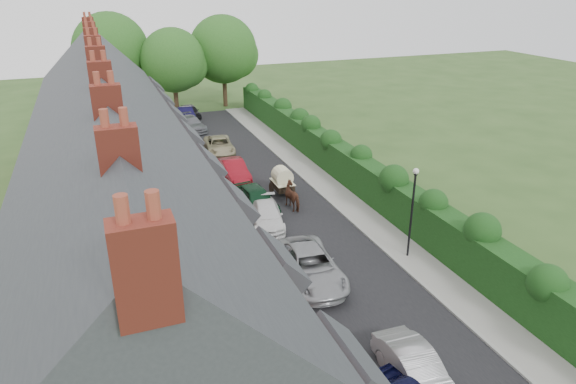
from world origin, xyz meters
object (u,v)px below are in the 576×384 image
car_silver_a (416,369)px  car_silver_b (310,266)px  car_white (267,215)px  horse (294,196)px  car_green (256,198)px  car_grey (191,124)px  car_black (190,111)px  car_beige (219,145)px  lamppost (413,202)px  horse_cart (282,180)px  car_red (234,170)px

car_silver_a → car_silver_b: car_silver_b is taller
car_white → horse: (2.46, 1.78, 0.20)m
car_green → car_grey: (-0.37, 20.01, -0.08)m
car_grey → car_black: (0.92, 5.18, -0.02)m
car_grey → car_black: bearing=70.6°
car_beige → horse: size_ratio=2.42×
car_black → car_silver_a: bearing=-94.6°
car_beige → lamppost: bearing=-70.9°
car_silver_b → car_white: 6.61m
car_silver_a → horse_cart: horse_cart is taller
car_red → horse_cart: (2.33, -4.19, 0.45)m
lamppost → car_white: 9.11m
car_green → car_beige: car_green is taller
horse_cart → car_white: bearing=-121.9°
car_beige → horse: bearing=-76.8°
car_red → lamppost: bearing=-69.4°
car_silver_b → car_red: 14.75m
lamppost → car_red: (-5.75, 14.57, -2.55)m
car_red → horse: (2.33, -6.36, 0.10)m
car_white → car_black: bearing=100.3°
car_silver_b → car_black: car_silver_b is taller
lamppost → horse_cart: 11.13m
car_white → lamppost: bearing=-36.0°
car_beige → horse_cart: horse_cart is taller
car_silver_b → car_grey: bearing=95.3°
car_white → car_red: 8.14m
lamppost → car_black: size_ratio=1.31×
car_white → car_silver_a: bearing=-75.0°
horse → horse_cart: horse_cart is taller
car_green → car_black: (0.55, 25.19, -0.10)m
lamppost → car_red: 15.87m
lamppost → car_grey: size_ratio=1.08×
horse → car_beige: bearing=-90.9°
car_red → car_black: car_red is taller
horse → car_silver_b: bearing=65.1°
car_black → car_silver_b: bearing=-95.9°
lamppost → car_white: (-5.88, 6.43, -2.65)m
car_green → car_grey: bearing=83.5°
car_red → car_black: (0.50, 19.61, -0.08)m
car_black → horse_cart: bearing=-90.5°
lamppost → car_black: 34.68m
car_silver_b → car_grey: (-0.34, 29.18, -0.09)m
horse_cart → car_green: bearing=-149.7°
car_black → horse_cart: 23.87m
car_grey → car_red: bearing=-97.7°
horse → lamppost: bearing=103.8°
car_silver_b → car_grey: car_silver_b is taller
car_green → car_grey: car_green is taller
car_green → horse_cart: (2.38, 1.39, 0.43)m
car_silver_a → car_red: size_ratio=0.95×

